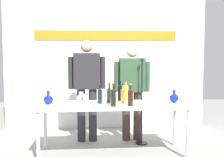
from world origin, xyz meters
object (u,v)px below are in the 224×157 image
object	(u,v)px
decanter_blue_left	(48,99)
wine_glass_left_5	(79,99)
presenter_right	(132,86)
wine_glass_left_1	(60,99)
wine_glass_left_2	(85,97)
wine_glass_right_0	(144,95)
presenter_left	(87,83)
wine_glass_right_2	(149,95)
wine_bottle_2	(109,94)
wine_bottle_0	(120,92)
wine_bottle_4	(123,95)
decanter_blue_right	(174,98)
wine_bottle_1	(113,97)
wine_bottle_6	(126,92)
wine_bottle_7	(100,95)
display_table	(113,108)
wine_glass_left_3	(81,94)
microphone_stand	(142,116)
wine_bottle_5	(113,96)
wine_glass_left_0	(60,98)
wine_glass_left_4	(61,97)
wine_bottle_3	(130,97)
wine_glass_right_1	(167,100)

from	to	relation	value
decanter_blue_left	wine_glass_left_5	size ratio (longest dim) A/B	1.40
presenter_right	wine_glass_left_1	size ratio (longest dim) A/B	10.62
wine_glass_left_2	wine_glass_right_0	size ratio (longest dim) A/B	0.99
wine_glass_right_0	presenter_left	bearing A→B (deg)	146.79
wine_glass_right_2	wine_bottle_2	bearing A→B (deg)	-173.44
wine_bottle_0	wine_bottle_4	bearing A→B (deg)	-86.60
decanter_blue_right	presenter_left	world-z (taller)	presenter_left
wine_bottle_0	wine_bottle_1	xyz separation A→B (m)	(-0.15, -0.51, 0.00)
wine_bottle_0	wine_bottle_6	bearing A→B (deg)	-14.03
decanter_blue_right	wine_bottle_1	xyz separation A→B (m)	(-0.96, -0.25, 0.07)
wine_bottle_0	wine_glass_left_1	size ratio (longest dim) A/B	2.09
wine_bottle_7	display_table	bearing A→B (deg)	-11.60
wine_bottle_6	wine_glass_right_2	xyz separation A→B (m)	(0.36, -0.07, -0.04)
decanter_blue_right	wine_glass_right_0	bearing A→B (deg)	174.27
wine_bottle_0	wine_glass_left_3	world-z (taller)	wine_bottle_0
wine_bottle_2	microphone_stand	xyz separation A→B (m)	(0.57, 0.30, -0.41)
presenter_right	wine_bottle_5	size ratio (longest dim) A/B	5.33
display_table	wine_bottle_4	distance (m)	0.25
wine_bottle_4	presenter_left	bearing A→B (deg)	132.57
wine_glass_right_0	wine_bottle_6	bearing A→B (deg)	142.79
wine_bottle_0	wine_glass_left_0	xyz separation A→B (m)	(-0.92, -0.38, -0.02)
wine_bottle_1	decanter_blue_right	bearing A→B (deg)	14.54
wine_bottle_0	wine_glass_left_4	bearing A→B (deg)	-166.87
wine_bottle_2	wine_bottle_6	size ratio (longest dim) A/B	0.96
presenter_right	wine_glass_right_0	size ratio (longest dim) A/B	11.22
wine_bottle_7	wine_glass_left_5	bearing A→B (deg)	-149.30
decanter_blue_right	wine_bottle_2	world-z (taller)	wine_bottle_2
decanter_blue_left	wine_bottle_0	bearing A→B (deg)	13.37
wine_bottle_1	presenter_right	bearing A→B (deg)	65.21
wine_bottle_6	presenter_left	bearing A→B (deg)	148.50
wine_bottle_6	wine_glass_left_5	xyz separation A→B (m)	(-0.73, -0.42, -0.04)
wine_bottle_3	wine_glass_right_2	world-z (taller)	wine_bottle_3
wine_glass_left_5	microphone_stand	distance (m)	1.23
wine_bottle_1	wine_bottle_6	bearing A→B (deg)	63.36
wine_bottle_5	microphone_stand	size ratio (longest dim) A/B	0.21
wine_glass_left_1	wine_glass_right_0	distance (m)	1.28
wine_glass_right_2	wine_glass_left_2	bearing A→B (deg)	-169.96
wine_bottle_4	wine_bottle_7	distance (m)	0.35
wine_glass_left_1	wine_glass_left_5	distance (m)	0.27
wine_bottle_1	wine_glass_right_1	size ratio (longest dim) A/B	2.62
presenter_left	wine_glass_left_3	distance (m)	0.43
wine_bottle_2	wine_bottle_4	distance (m)	0.21
decanter_blue_left	microphone_stand	size ratio (longest dim) A/B	0.14
display_table	wine_glass_left_4	bearing A→B (deg)	173.76
display_table	wine_bottle_1	size ratio (longest dim) A/B	6.78
wine_bottle_1	wine_glass_right_0	distance (m)	0.58
wine_bottle_2	wine_bottle_7	size ratio (longest dim) A/B	1.00
wine_bottle_2	wine_glass_right_1	distance (m)	0.88
decanter_blue_right	wine_glass_left_1	world-z (taller)	decanter_blue_right
wine_bottle_2	wine_glass_left_3	xyz separation A→B (m)	(-0.44, 0.14, -0.02)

